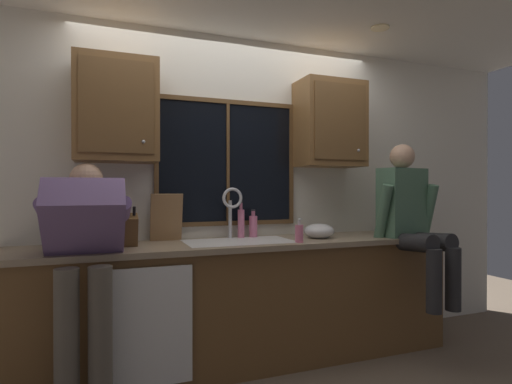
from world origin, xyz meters
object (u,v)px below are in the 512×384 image
at_px(person_sitting_on_counter, 411,215).
at_px(soap_dispenser, 299,233).
at_px(person_standing, 85,253).
at_px(cutting_board, 166,217).
at_px(mixing_bowl, 319,231).
at_px(bottle_green_glass, 253,226).
at_px(knife_block, 128,231).
at_px(bottle_tall_clear, 241,223).

relative_size(person_sitting_on_counter, soap_dispenser, 7.04).
distance_m(person_standing, cutting_board, 0.75).
bearing_deg(mixing_bowl, bottle_green_glass, 152.72).
distance_m(knife_block, soap_dispenser, 1.20).
height_order(person_standing, cutting_board, person_standing).
height_order(person_sitting_on_counter, knife_block, person_sitting_on_counter).
bearing_deg(bottle_green_glass, mixing_bowl, -27.28).
relative_size(knife_block, cutting_board, 0.89).
relative_size(soap_dispenser, bottle_green_glass, 0.80).
bearing_deg(person_sitting_on_counter, soap_dispenser, 176.77).
xyz_separation_m(person_sitting_on_counter, bottle_tall_clear, (-1.28, 0.48, -0.06)).
height_order(knife_block, cutting_board, cutting_board).
relative_size(person_standing, person_sitting_on_counter, 1.17).
bearing_deg(person_sitting_on_counter, mixing_bowl, 160.98).
distance_m(person_standing, bottle_tall_clear, 1.24).
height_order(person_sitting_on_counter, mixing_bowl, person_sitting_on_counter).
bearing_deg(mixing_bowl, cutting_board, 168.28).
relative_size(soap_dispenser, bottle_tall_clear, 0.61).
xyz_separation_m(person_standing, mixing_bowl, (1.71, 0.25, 0.04)).
bearing_deg(knife_block, cutting_board, 36.52).
height_order(soap_dispenser, bottle_tall_clear, bottle_tall_clear).
relative_size(person_sitting_on_counter, knife_block, 3.92).
bearing_deg(mixing_bowl, person_standing, -171.75).
bearing_deg(knife_block, soap_dispenser, -10.39).
bearing_deg(knife_block, person_standing, -133.15).
bearing_deg(bottle_tall_clear, knife_block, -166.78).
height_order(knife_block, bottle_tall_clear, knife_block).
distance_m(soap_dispenser, bottle_tall_clear, 0.52).
bearing_deg(person_standing, bottle_green_glass, 21.55).
height_order(mixing_bowl, bottle_green_glass, bottle_green_glass).
height_order(person_standing, mixing_bowl, person_standing).
distance_m(bottle_green_glass, bottle_tall_clear, 0.11).
relative_size(cutting_board, bottle_tall_clear, 1.23).
xyz_separation_m(person_sitting_on_counter, mixing_bowl, (-0.70, 0.24, -0.13)).
distance_m(person_standing, knife_block, 0.39).
xyz_separation_m(person_standing, person_sitting_on_counter, (2.41, 0.01, 0.17)).
xyz_separation_m(person_sitting_on_counter, knife_block, (-2.15, 0.27, -0.08)).
relative_size(mixing_bowl, bottle_tall_clear, 0.82).
xyz_separation_m(person_sitting_on_counter, cutting_board, (-1.86, 0.48, -0.01)).
bearing_deg(cutting_board, knife_block, -143.48).
xyz_separation_m(person_standing, knife_block, (0.26, 0.28, 0.10)).
bearing_deg(soap_dispenser, bottle_tall_clear, 125.92).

